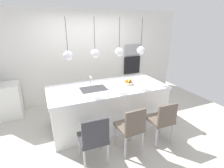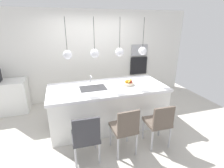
{
  "view_description": "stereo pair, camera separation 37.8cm",
  "coord_description": "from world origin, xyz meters",
  "px_view_note": "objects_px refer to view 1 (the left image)",
  "views": [
    {
      "loc": [
        -1.3,
        -3.28,
        2.23
      ],
      "look_at": [
        0.1,
        0.0,
        0.96
      ],
      "focal_mm": 27.61,
      "sensor_mm": 36.0,
      "label": 1
    },
    {
      "loc": [
        -0.95,
        -3.41,
        2.23
      ],
      "look_at": [
        0.1,
        0.0,
        0.96
      ],
      "focal_mm": 27.61,
      "sensor_mm": 36.0,
      "label": 2
    }
  ],
  "objects_px": {
    "oven": "(132,65)",
    "chair_near": "(94,137)",
    "chair_middle": "(131,127)",
    "fruit_bowl": "(128,82)",
    "chair_far": "(162,119)",
    "microwave": "(132,50)"
  },
  "relations": [
    {
      "from": "oven",
      "to": "chair_near",
      "type": "height_order",
      "value": "oven"
    },
    {
      "from": "oven",
      "to": "chair_middle",
      "type": "xyz_separation_m",
      "value": [
        -1.47,
        -2.61,
        -0.4
      ]
    },
    {
      "from": "fruit_bowl",
      "to": "chair_far",
      "type": "distance_m",
      "value": 1.11
    },
    {
      "from": "chair_far",
      "to": "chair_middle",
      "type": "bearing_deg",
      "value": -179.72
    },
    {
      "from": "microwave",
      "to": "chair_far",
      "type": "xyz_separation_m",
      "value": [
        -0.8,
        -2.61,
        -0.92
      ]
    },
    {
      "from": "chair_far",
      "to": "chair_near",
      "type": "bearing_deg",
      "value": -179.71
    },
    {
      "from": "microwave",
      "to": "fruit_bowl",
      "type": "bearing_deg",
      "value": -122.13
    },
    {
      "from": "microwave",
      "to": "chair_near",
      "type": "height_order",
      "value": "microwave"
    },
    {
      "from": "microwave",
      "to": "chair_far",
      "type": "relative_size",
      "value": 0.62
    },
    {
      "from": "microwave",
      "to": "chair_far",
      "type": "height_order",
      "value": "microwave"
    },
    {
      "from": "oven",
      "to": "chair_near",
      "type": "xyz_separation_m",
      "value": [
        -2.15,
        -2.62,
        -0.43
      ]
    },
    {
      "from": "fruit_bowl",
      "to": "oven",
      "type": "bearing_deg",
      "value": 57.87
    },
    {
      "from": "chair_far",
      "to": "fruit_bowl",
      "type": "bearing_deg",
      "value": 102.48
    },
    {
      "from": "oven",
      "to": "microwave",
      "type": "bearing_deg",
      "value": 0.0
    },
    {
      "from": "microwave",
      "to": "oven",
      "type": "bearing_deg",
      "value": 0.0
    },
    {
      "from": "oven",
      "to": "chair_far",
      "type": "distance_m",
      "value": 2.76
    },
    {
      "from": "fruit_bowl",
      "to": "chair_near",
      "type": "xyz_separation_m",
      "value": [
        -1.13,
        -1.0,
        -0.47
      ]
    },
    {
      "from": "fruit_bowl",
      "to": "chair_far",
      "type": "height_order",
      "value": "fruit_bowl"
    },
    {
      "from": "oven",
      "to": "chair_far",
      "type": "height_order",
      "value": "oven"
    },
    {
      "from": "chair_near",
      "to": "oven",
      "type": "bearing_deg",
      "value": 50.6
    },
    {
      "from": "chair_near",
      "to": "chair_middle",
      "type": "xyz_separation_m",
      "value": [
        0.68,
        0.0,
        0.02
      ]
    },
    {
      "from": "microwave",
      "to": "chair_near",
      "type": "xyz_separation_m",
      "value": [
        -2.15,
        -2.62,
        -0.93
      ]
    }
  ]
}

